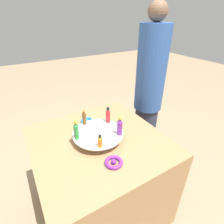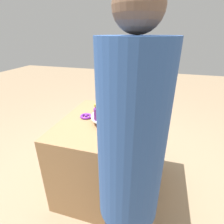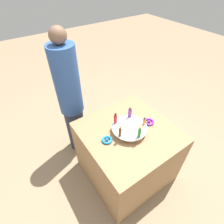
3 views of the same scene
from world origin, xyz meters
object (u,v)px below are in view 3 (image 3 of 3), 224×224
Objects in this scene: bottle_purple at (130,112)px; bottle_brown at (120,132)px; ribbon_bow_purple at (149,122)px; bottle_green at (139,132)px; person_figure at (71,100)px; ribbon_bow_blue at (107,140)px; bottle_red at (115,119)px; display_stand at (129,128)px; bottle_orange at (144,122)px.

bottle_purple is 1.13× the size of bottle_brown.
ribbon_bow_purple is at bearing 138.10° from bottle_purple.
bottle_brown is 0.41m from ribbon_bow_purple.
bottle_green is 0.09× the size of person_figure.
ribbon_bow_purple is (-0.40, -0.01, -0.11)m from bottle_brown.
person_figure is (0.05, -0.70, 0.06)m from ribbon_bow_blue.
bottle_red is at bearing -149.15° from ribbon_bow_blue.
bottle_red is 0.07× the size of person_figure.
ribbon_bow_purple is (-0.25, 0.02, -0.03)m from display_stand.
bottle_purple is (-0.10, -0.12, 0.08)m from display_stand.
bottle_red reaches higher than display_stand.
bottle_orange is 0.05× the size of person_figure.
bottle_green is at bearing 140.63° from bottle_brown.
ribbon_bow_purple is at bearing -164.86° from bottle_orange.
bottle_brown is at bearing 32.63° from bottle_purple.
bottle_orange is 0.84× the size of ribbon_bow_blue.
bottle_orange reaches higher than display_stand.
display_stand is 2.52× the size of bottle_purple.
bottle_green is at bearing -4.12° from person_figure.
ribbon_bow_purple is at bearing -154.29° from bottle_green.
person_figure is (0.30, -0.72, 0.03)m from display_stand.
ribbon_bow_blue is at bearing -35.65° from bottle_green.
bottle_brown is at bearing 149.66° from ribbon_bow_blue.
bottle_purple is 0.73m from person_figure.
ribbon_bow_blue reaches higher than ribbon_bow_purple.
person_figure reaches higher than bottle_purple.
ribbon_bow_blue is (0.17, 0.10, -0.11)m from bottle_red.
display_stand is 3.39× the size of ribbon_bow_blue.
ribbon_bow_purple is (-0.26, -0.13, -0.12)m from bottle_green.
bottle_green is at bearing 68.63° from bottle_purple.
display_stand is at bearing -21.37° from bottle_orange.
person_figure is at bearing -53.42° from ribbon_bow_purple.
bottle_red is 0.29m from bottle_green.
ribbon_bow_purple is at bearing 174.46° from display_stand.
display_stand is 2.53× the size of bottle_green.
display_stand is 0.22× the size of person_figure.
display_stand is 0.78m from person_figure.
bottle_brown is 0.18m from bottle_green.
bottle_purple is at bearing 176.63° from bottle_red.
bottle_red is at bearing -3.37° from bottle_purple.
person_figure reaches higher than display_stand.
display_stand is at bearing -5.54° from ribbon_bow_purple.
bottle_red is 1.11× the size of ribbon_bow_purple.
bottle_brown is at bearing -3.37° from bottle_orange.
bottle_brown reaches higher than ribbon_bow_blue.
bottle_green is 0.92m from person_figure.
bottle_red is at bearing -57.37° from display_stand.
person_figure reaches higher than bottle_green.
person_figure reaches higher than ribbon_bow_blue.
person_figure reaches higher than ribbon_bow_purple.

